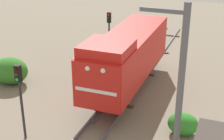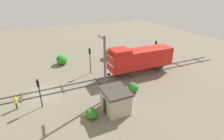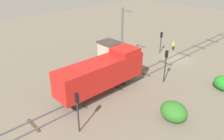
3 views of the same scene
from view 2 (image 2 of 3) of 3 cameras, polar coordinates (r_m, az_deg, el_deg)
The scene contains 13 objects.
ground_plane at distance 26.08m, azimuth -21.67°, elevation -7.04°, with size 96.80×96.80×0.00m, color #756B5B.
railway_track at distance 26.04m, azimuth -21.69°, elevation -6.91°, with size 2.40×64.54×0.16m.
locomotive at distance 29.19m, azimuth 9.05°, elevation 3.96°, with size 2.90×11.60×4.60m.
traffic_signal_near at distance 22.03m, azimuth -22.80°, elevation -5.52°, with size 0.32×0.34×3.69m.
traffic_signal_mid at distance 28.95m, azimuth -7.24°, elevation 4.44°, with size 0.32×0.34×4.37m.
traffic_signal_far at distance 35.27m, azimuth 14.02°, elevation 7.25°, with size 0.32×0.34×4.06m.
worker_near_track at distance 23.72m, azimuth -28.98°, elevation -9.05°, with size 0.38×0.38×1.70m.
catenary_mast at distance 20.89m, azimuth -2.37°, elevation 0.62°, with size 1.94×0.28×8.38m.
relay_hut at distance 20.40m, azimuth 1.08°, elevation -9.82°, with size 3.50×2.90×2.74m.
bush_near at distance 19.95m, azimuth -6.78°, elevation -13.88°, with size 1.56×1.27×1.13m, color #2D7E26.
bush_mid at distance 24.58m, azimuth 6.92°, elevation -5.59°, with size 1.73×1.42×1.26m, color #2B7826.
bush_far at distance 36.03m, azimuth -0.79°, elevation 5.28°, with size 2.72×2.22×1.98m, color #2F7326.
bush_back at distance 34.52m, azimuth -16.07°, elevation 3.25°, with size 2.47×2.02×1.80m, color #238A26.
Camera 2 is at (22.64, 0.17, 12.93)m, focal length 28.00 mm.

